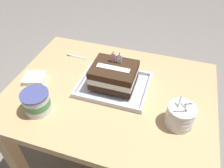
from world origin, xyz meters
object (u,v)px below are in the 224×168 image
object	(u,v)px
birthday_cake	(114,75)
ice_cream_tub	(37,102)
foil_tray	(114,85)
bowl_stack	(180,116)
napkin_pile	(35,78)
serving_spoon_near_tray	(72,55)

from	to	relation	value
birthday_cake	ice_cream_tub	bearing A→B (deg)	-137.96
foil_tray	bowl_stack	bearing A→B (deg)	-22.15
foil_tray	napkin_pile	world-z (taller)	same
birthday_cake	foil_tray	bearing A→B (deg)	-90.00
ice_cream_tub	napkin_pile	distance (m)	0.21
ice_cream_tub	napkin_pile	xyz separation A→B (m)	(-0.12, 0.17, -0.04)
bowl_stack	serving_spoon_near_tray	distance (m)	0.69
foil_tray	ice_cream_tub	world-z (taller)	ice_cream_tub
foil_tray	birthday_cake	world-z (taller)	birthday_cake
foil_tray	bowl_stack	world-z (taller)	bowl_stack
napkin_pile	ice_cream_tub	bearing A→B (deg)	-53.28
birthday_cake	bowl_stack	bearing A→B (deg)	-22.17
napkin_pile	birthday_cake	bearing A→B (deg)	10.85
bowl_stack	ice_cream_tub	xyz separation A→B (m)	(-0.59, -0.11, 0.00)
foil_tray	napkin_pile	xyz separation A→B (m)	(-0.39, -0.07, 0.01)
ice_cream_tub	bowl_stack	bearing A→B (deg)	10.76
foil_tray	napkin_pile	distance (m)	0.40
foil_tray	serving_spoon_near_tray	bearing A→B (deg)	150.50
bowl_stack	napkin_pile	distance (m)	0.71
foil_tray	napkin_pile	size ratio (longest dim) A/B	2.65
birthday_cake	serving_spoon_near_tray	size ratio (longest dim) A/B	1.65
birthday_cake	napkin_pile	bearing A→B (deg)	-169.15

